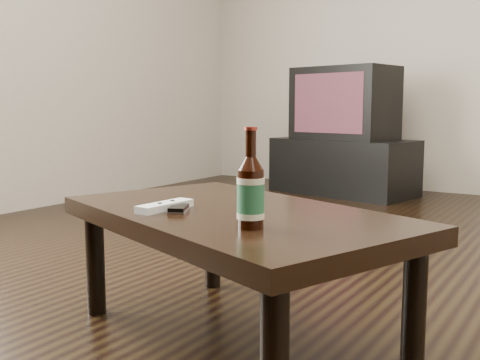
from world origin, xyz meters
The scene contains 7 objects.
floor centered at (0.00, 0.00, -0.01)m, with size 5.00×6.00×0.01m, color black.
tv_stand centered at (-1.01, 2.51, 0.21)m, with size 1.07×0.53×0.43m, color black.
tv centered at (-1.01, 2.51, 0.70)m, with size 0.81×0.59×0.55m.
coffee_table centered at (-0.20, -0.29, 0.33)m, with size 1.17×0.91×0.38m.
beer_bottle centered at (-0.03, -0.47, 0.47)m, with size 0.08×0.08×0.24m.
phone centered at (-0.32, -0.39, 0.39)m, with size 0.08×0.10×0.02m.
remote centered at (-0.36, -0.40, 0.40)m, with size 0.06×0.19×0.02m.
Camera 1 is at (0.65, -1.60, 0.67)m, focal length 42.00 mm.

